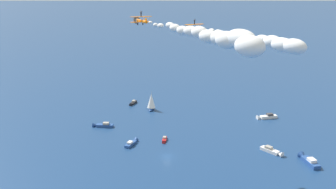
{
  "coord_description": "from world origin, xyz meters",
  "views": [
    {
      "loc": [
        -35.62,
        -125.21,
        62.72
      ],
      "look_at": [
        0.17,
        -0.61,
        23.48
      ],
      "focal_mm": 42.44,
      "sensor_mm": 36.0,
      "label": 1
    }
  ],
  "objects_px": {
    "motorboat_outer_ring_b": "(273,151)",
    "biplane_wingman": "(194,28)",
    "motorboat_outer_ring_c": "(132,143)",
    "motorboat_outer_ring_e": "(102,125)",
    "sailboat_ahead": "(151,102)",
    "motorboat_far_stbd": "(266,117)",
    "motorboat_offshore": "(308,160)",
    "motorboat_mid_cluster": "(133,103)",
    "wingwalker_wingman": "(195,21)",
    "wingwalker_lead": "(141,13)",
    "biplane_lead": "(141,21)",
    "motorboat_outer_ring_d": "(164,140)"
  },
  "relations": [
    {
      "from": "biplane_lead",
      "to": "biplane_wingman",
      "type": "distance_m",
      "value": 19.15
    },
    {
      "from": "motorboat_outer_ring_b",
      "to": "motorboat_outer_ring_d",
      "type": "distance_m",
      "value": 41.34
    },
    {
      "from": "biplane_wingman",
      "to": "motorboat_outer_ring_b",
      "type": "bearing_deg",
      "value": -16.17
    },
    {
      "from": "sailboat_ahead",
      "to": "motorboat_far_stbd",
      "type": "bearing_deg",
      "value": -28.78
    },
    {
      "from": "motorboat_outer_ring_e",
      "to": "wingwalker_wingman",
      "type": "xyz_separation_m",
      "value": [
        28.58,
        -35.43,
        47.14
      ]
    },
    {
      "from": "motorboat_offshore",
      "to": "biplane_wingman",
      "type": "bearing_deg",
      "value": 153.09
    },
    {
      "from": "motorboat_outer_ring_c",
      "to": "motorboat_outer_ring_e",
      "type": "relative_size",
      "value": 0.8
    },
    {
      "from": "motorboat_outer_ring_c",
      "to": "motorboat_outer_ring_e",
      "type": "distance_m",
      "value": 23.51
    },
    {
      "from": "motorboat_outer_ring_e",
      "to": "motorboat_outer_ring_b",
      "type": "bearing_deg",
      "value": -37.49
    },
    {
      "from": "sailboat_ahead",
      "to": "motorboat_outer_ring_b",
      "type": "height_order",
      "value": "sailboat_ahead"
    },
    {
      "from": "motorboat_outer_ring_c",
      "to": "biplane_lead",
      "type": "xyz_separation_m",
      "value": [
        1.0,
        -16.27,
        48.34
      ]
    },
    {
      "from": "motorboat_mid_cluster",
      "to": "motorboat_outer_ring_b",
      "type": "relative_size",
      "value": 0.76
    },
    {
      "from": "motorboat_outer_ring_b",
      "to": "biplane_lead",
      "type": "bearing_deg",
      "value": 173.17
    },
    {
      "from": "motorboat_outer_ring_d",
      "to": "biplane_lead",
      "type": "bearing_deg",
      "value": -126.64
    },
    {
      "from": "wingwalker_lead",
      "to": "biplane_wingman",
      "type": "relative_size",
      "value": 0.24
    },
    {
      "from": "motorboat_outer_ring_b",
      "to": "motorboat_offshore",
      "type": "bearing_deg",
      "value": -52.14
    },
    {
      "from": "motorboat_far_stbd",
      "to": "wingwalker_wingman",
      "type": "bearing_deg",
      "value": -150.38
    },
    {
      "from": "motorboat_far_stbd",
      "to": "motorboat_outer_ring_b",
      "type": "xyz_separation_m",
      "value": [
        -16.04,
        -33.53,
        -0.04
      ]
    },
    {
      "from": "motorboat_far_stbd",
      "to": "biplane_lead",
      "type": "bearing_deg",
      "value": -156.17
    },
    {
      "from": "wingwalker_lead",
      "to": "biplane_lead",
      "type": "bearing_deg",
      "value": -147.85
    },
    {
      "from": "motorboat_outer_ring_b",
      "to": "motorboat_outer_ring_c",
      "type": "relative_size",
      "value": 1.26
    },
    {
      "from": "motorboat_outer_ring_b",
      "to": "motorboat_mid_cluster",
      "type": "bearing_deg",
      "value": 118.37
    },
    {
      "from": "motorboat_outer_ring_d",
      "to": "motorboat_outer_ring_e",
      "type": "bearing_deg",
      "value": 134.48
    },
    {
      "from": "motorboat_far_stbd",
      "to": "sailboat_ahead",
      "type": "height_order",
      "value": "sailboat_ahead"
    },
    {
      "from": "sailboat_ahead",
      "to": "motorboat_offshore",
      "type": "bearing_deg",
      "value": -60.67
    },
    {
      "from": "motorboat_far_stbd",
      "to": "wingwalker_lead",
      "type": "height_order",
      "value": "wingwalker_lead"
    },
    {
      "from": "biplane_lead",
      "to": "wingwalker_lead",
      "type": "xyz_separation_m",
      "value": [
        0.04,
        0.02,
        2.19
      ]
    },
    {
      "from": "motorboat_outer_ring_b",
      "to": "motorboat_outer_ring_e",
      "type": "height_order",
      "value": "motorboat_outer_ring_b"
    },
    {
      "from": "motorboat_far_stbd",
      "to": "motorboat_outer_ring_b",
      "type": "relative_size",
      "value": 1.05
    },
    {
      "from": "motorboat_far_stbd",
      "to": "biplane_wingman",
      "type": "bearing_deg",
      "value": -150.37
    },
    {
      "from": "motorboat_outer_ring_b",
      "to": "biplane_wingman",
      "type": "height_order",
      "value": "biplane_wingman"
    },
    {
      "from": "motorboat_far_stbd",
      "to": "wingwalker_wingman",
      "type": "height_order",
      "value": "wingwalker_wingman"
    },
    {
      "from": "motorboat_outer_ring_b",
      "to": "motorboat_outer_ring_c",
      "type": "bearing_deg",
      "value": 155.51
    },
    {
      "from": "sailboat_ahead",
      "to": "biplane_lead",
      "type": "bearing_deg",
      "value": -106.43
    },
    {
      "from": "motorboat_outer_ring_b",
      "to": "biplane_wingman",
      "type": "xyz_separation_m",
      "value": [
        -28.43,
        8.24,
        44.94
      ]
    },
    {
      "from": "motorboat_outer_ring_e",
      "to": "wingwalker_wingman",
      "type": "distance_m",
      "value": 65.53
    },
    {
      "from": "motorboat_outer_ring_e",
      "to": "wingwalker_lead",
      "type": "relative_size",
      "value": 5.15
    },
    {
      "from": "motorboat_outer_ring_b",
      "to": "biplane_wingman",
      "type": "bearing_deg",
      "value": 163.83
    },
    {
      "from": "biplane_lead",
      "to": "wingwalker_wingman",
      "type": "relative_size",
      "value": 4.16
    },
    {
      "from": "motorboat_mid_cluster",
      "to": "motorboat_outer_ring_c",
      "type": "distance_m",
      "value": 49.76
    },
    {
      "from": "motorboat_offshore",
      "to": "biplane_wingman",
      "type": "distance_m",
      "value": 60.59
    },
    {
      "from": "motorboat_outer_ring_c",
      "to": "biplane_wingman",
      "type": "distance_m",
      "value": 51.01
    },
    {
      "from": "motorboat_outer_ring_d",
      "to": "motorboat_outer_ring_c",
      "type": "bearing_deg",
      "value": 178.55
    },
    {
      "from": "motorboat_outer_ring_d",
      "to": "motorboat_far_stbd",
      "type": "bearing_deg",
      "value": 13.11
    },
    {
      "from": "sailboat_ahead",
      "to": "motorboat_outer_ring_b",
      "type": "relative_size",
      "value": 0.99
    },
    {
      "from": "wingwalker_wingman",
      "to": "motorboat_outer_ring_c",
      "type": "bearing_deg",
      "value": 145.32
    },
    {
      "from": "motorboat_offshore",
      "to": "motorboat_mid_cluster",
      "type": "height_order",
      "value": "motorboat_offshore"
    },
    {
      "from": "motorboat_mid_cluster",
      "to": "biplane_lead",
      "type": "xyz_separation_m",
      "value": [
        -8.95,
        -65.02,
        48.4
      ]
    },
    {
      "from": "biplane_wingman",
      "to": "motorboat_outer_ring_e",
      "type": "bearing_deg",
      "value": 128.83
    },
    {
      "from": "biplane_lead",
      "to": "biplane_wingman",
      "type": "xyz_separation_m",
      "value": [
        18.68,
        2.6,
        -3.3
      ]
    }
  ]
}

